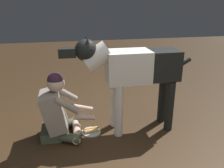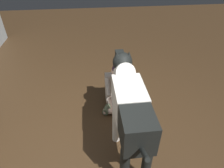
# 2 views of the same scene
# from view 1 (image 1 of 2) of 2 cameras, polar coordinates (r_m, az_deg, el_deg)

# --- Properties ---
(ground_plane) EXTENTS (14.45, 14.45, 0.00)m
(ground_plane) POSITION_cam_1_polar(r_m,az_deg,el_deg) (2.95, 3.22, -14.37)
(ground_plane) COLOR #3A2816
(person_sitting_on_floor) EXTENTS (0.67, 0.58, 0.85)m
(person_sitting_on_floor) POSITION_cam_1_polar(r_m,az_deg,el_deg) (3.02, -12.80, -6.37)
(person_sitting_on_floor) COLOR #454F39
(person_sitting_on_floor) RESTS_ON ground
(large_dog) EXTENTS (1.65, 0.35, 1.25)m
(large_dog) POSITION_cam_1_polar(r_m,az_deg,el_deg) (2.95, 4.95, 3.40)
(large_dog) COLOR silver
(large_dog) RESTS_ON ground
(hot_dog_on_plate) EXTENTS (0.25, 0.25, 0.06)m
(hot_dog_on_plate) POSITION_cam_1_polar(r_m,az_deg,el_deg) (3.18, -5.01, -11.07)
(hot_dog_on_plate) COLOR silver
(hot_dog_on_plate) RESTS_ON ground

